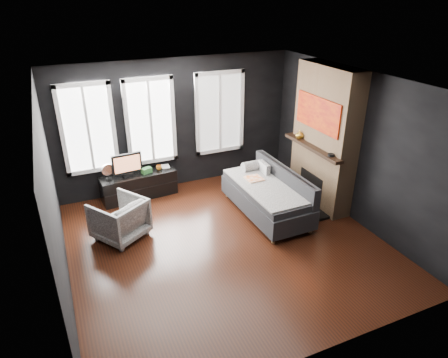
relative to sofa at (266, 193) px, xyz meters
name	(u,v)px	position (x,y,z in m)	size (l,w,h in m)	color
floor	(226,243)	(-1.10, -0.60, -0.44)	(5.00, 5.00, 0.00)	black
ceiling	(226,83)	(-1.10, -0.60, 2.26)	(5.00, 5.00, 0.00)	white
wall_back	(177,125)	(-1.10, 1.90, 0.91)	(5.00, 0.02, 2.70)	black
wall_left	(53,202)	(-3.60, -0.60, 0.91)	(0.02, 5.00, 2.70)	black
wall_right	(354,147)	(1.40, -0.60, 0.91)	(0.02, 5.00, 2.70)	black
windows	(152,76)	(-1.55, 1.86, 1.94)	(4.00, 0.16, 1.76)	white
fireplace	(324,138)	(1.20, 0.00, 0.91)	(0.70, 1.62, 2.70)	#93724C
sofa	(266,193)	(0.00, 0.00, 0.00)	(1.02, 2.05, 0.88)	black
stripe_pillow	(264,171)	(0.22, 0.51, 0.19)	(0.09, 0.36, 0.36)	gray
armchair	(119,217)	(-2.68, 0.30, -0.04)	(0.77, 0.72, 0.79)	white
media_console	(139,185)	(-2.05, 1.64, -0.18)	(1.51, 0.47, 0.52)	black
monitor	(127,163)	(-2.24, 1.62, 0.35)	(0.60, 0.13, 0.53)	black
desk_fan	(108,172)	(-2.63, 1.61, 0.25)	(0.24, 0.24, 0.34)	#969696
mug	(159,167)	(-1.60, 1.66, 0.14)	(0.12, 0.09, 0.12)	orange
book	(161,162)	(-1.52, 1.75, 0.19)	(0.16, 0.02, 0.22)	tan
storage_box	(147,170)	(-1.87, 1.61, 0.13)	(0.20, 0.13, 0.11)	#317535
mantel_vase	(300,134)	(0.95, 0.45, 0.87)	(0.17, 0.17, 0.17)	orange
mantel_clock	(331,155)	(0.95, -0.55, 0.81)	(0.12, 0.12, 0.04)	black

